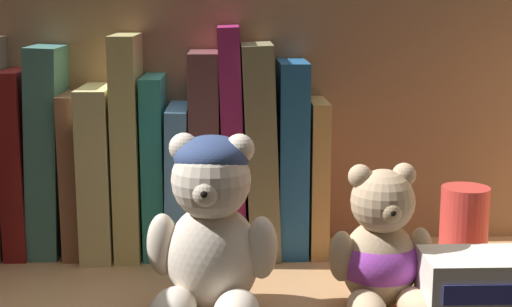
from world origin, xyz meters
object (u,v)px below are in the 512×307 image
object	(u,v)px
book_4	(77,171)
book_7	(156,162)
book_9	(206,151)
book_3	(50,149)
teddy_bear_larger	(211,230)
book_12	(291,155)
book_2	(22,160)
teddy_bear_smaller	(381,253)
pillar_candle	(464,231)
book_6	(131,143)
book_8	(179,176)
book_5	(102,168)
book_10	(232,139)
small_product_box	(490,289)
book_13	(315,173)
book_11	(260,147)

from	to	relation	value
book_4	book_7	size ratio (longest dim) A/B	0.91
book_7	book_9	xyz separation A→B (cm)	(5.31, 0.00, 1.26)
book_3	teddy_bear_larger	xyz separation A→B (cm)	(17.62, -18.40, -3.56)
book_12	book_2	bearing A→B (deg)	180.00
teddy_bear_smaller	pillar_candle	bearing A→B (deg)	40.36
book_2	book_6	distance (cm)	11.81
pillar_candle	book_6	bearing A→B (deg)	164.28
book_8	teddy_bear_larger	size ratio (longest dim) A/B	1.01
book_4	book_6	bearing A→B (deg)	0.00
book_5	pillar_candle	xyz separation A→B (cm)	(36.80, -9.47, -4.56)
book_9	book_12	xyz separation A→B (cm)	(9.23, 0.00, -0.50)
book_9	book_10	size ratio (longest dim) A/B	0.89
book_3	teddy_bear_larger	bearing A→B (deg)	-46.24
small_product_box	book_3	bearing A→B (deg)	152.53
book_6	book_5	bearing A→B (deg)	180.00
book_9	book_10	world-z (taller)	book_10
book_2	book_6	size ratio (longest dim) A/B	0.84
book_6	teddy_bear_larger	bearing A→B (deg)	-63.97
book_2	book_8	bearing A→B (deg)	0.00
book_5	book_12	distance (cm)	20.44
book_10	teddy_bear_larger	bearing A→B (deg)	-95.97
book_8	book_13	size ratio (longest dim) A/B	0.97
book_7	book_10	world-z (taller)	book_10
book_2	book_12	xyz separation A→B (cm)	(28.90, 0.00, 0.43)
book_6	teddy_bear_smaller	distance (cm)	30.44
book_12	book_13	xyz separation A→B (cm)	(2.71, 0.00, -2.06)
book_5	book_6	xyz separation A→B (cm)	(3.18, 0.00, 2.66)
book_8	pillar_candle	world-z (taller)	book_8
book_10	book_11	world-z (taller)	book_10
book_2	book_12	world-z (taller)	book_12
pillar_candle	book_13	bearing A→B (deg)	145.33
book_4	book_13	world-z (taller)	book_4
small_product_box	pillar_candle	bearing A→B (deg)	83.97
book_11	book_4	bearing A→B (deg)	180.00
book_12	small_product_box	distance (cm)	27.14
book_11	teddy_bear_smaller	world-z (taller)	book_11
teddy_bear_larger	pillar_candle	size ratio (longest dim) A/B	1.78
book_4	book_8	size ratio (longest dim) A/B	1.08
book_7	book_8	xyz separation A→B (cm)	(2.44, 0.00, -1.54)
book_2	book_7	size ratio (longest dim) A/B	1.03
book_9	book_4	bearing A→B (deg)	180.00
teddy_bear_larger	pillar_candle	xyz separation A→B (cm)	(24.64, 8.93, -3.06)
book_9	small_product_box	size ratio (longest dim) A/B	1.88
book_12	book_13	size ratio (longest dim) A/B	1.25
small_product_box	book_5	bearing A→B (deg)	149.05
book_8	book_11	bearing A→B (deg)	0.00
book_4	book_12	xyz separation A→B (cm)	(23.14, 0.00, 1.64)
book_4	small_product_box	distance (cm)	44.18
book_4	book_2	bearing A→B (deg)	180.00
book_3	small_product_box	distance (cm)	46.91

